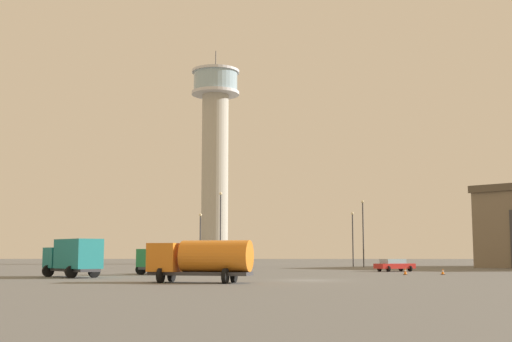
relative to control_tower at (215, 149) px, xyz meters
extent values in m
plane|color=#60605E|center=(15.00, -79.74, -22.11)|extent=(400.00, 400.00, 0.00)
cylinder|color=#B2AD9E|center=(0.00, 0.00, -5.65)|extent=(5.16, 5.16, 32.92)
cylinder|color=silver|center=(0.00, 0.00, 11.10)|extent=(9.32, 9.32, 0.60)
cylinder|color=#99B7C6|center=(0.00, 0.00, 13.30)|extent=(8.57, 8.57, 3.80)
cylinder|color=silver|center=(0.00, 0.00, 15.45)|extent=(9.32, 9.32, 0.50)
cylinder|color=#38383D|center=(0.00, 0.00, 17.70)|extent=(0.16, 0.16, 4.00)
cube|color=#38383D|center=(7.38, -84.44, -21.49)|extent=(7.21, 3.24, 0.24)
cube|color=orange|center=(4.92, -83.90, -20.40)|extent=(2.39, 2.59, 1.93)
cube|color=#99B7C6|center=(4.02, -83.71, -20.02)|extent=(0.48, 1.87, 0.97)
cylinder|color=orange|center=(8.48, -84.69, -20.31)|extent=(5.08, 3.08, 2.11)
cylinder|color=black|center=(4.77, -84.90, -21.61)|extent=(0.48, 1.04, 1.00)
cylinder|color=black|center=(5.20, -82.94, -21.61)|extent=(0.48, 1.04, 1.00)
cylinder|color=black|center=(9.21, -85.87, -21.61)|extent=(0.48, 1.04, 1.00)
cylinder|color=black|center=(9.64, -83.92, -21.61)|extent=(0.48, 1.04, 1.00)
cube|color=#38383D|center=(1.19, -64.94, -21.49)|extent=(2.86, 7.33, 0.24)
cube|color=#287A42|center=(0.82, -67.49, -20.55)|extent=(2.58, 2.31, 1.64)
cube|color=#99B7C6|center=(0.69, -68.42, -20.22)|extent=(1.96, 0.36, 0.82)
cube|color=brown|center=(1.36, -63.80, -21.29)|extent=(2.98, 5.12, 0.16)
cube|color=#997547|center=(1.43, -63.32, -20.76)|extent=(1.18, 1.18, 0.90)
cylinder|color=black|center=(1.86, -67.56, -21.61)|extent=(1.03, 0.42, 1.00)
cylinder|color=black|center=(-0.20, -67.27, -21.61)|extent=(1.03, 0.42, 1.00)
cylinder|color=black|center=(2.53, -62.97, -21.61)|extent=(1.03, 0.42, 1.00)
cylinder|color=black|center=(0.47, -62.67, -21.61)|extent=(1.03, 0.42, 1.00)
cube|color=#38383D|center=(-4.57, -74.20, -21.49)|extent=(5.93, 6.22, 0.24)
cube|color=teal|center=(-6.24, -72.39, -20.50)|extent=(2.93, 2.91, 1.73)
cube|color=#99B7C6|center=(-6.84, -71.73, -20.16)|extent=(1.45, 1.34, 0.87)
cube|color=teal|center=(-3.83, -75.01, -20.17)|extent=(4.76, 4.90, 2.40)
cylinder|color=black|center=(-6.93, -73.12, -21.61)|extent=(0.92, 0.88, 1.00)
cylinder|color=black|center=(-5.46, -71.76, -21.61)|extent=(0.92, 0.88, 1.00)
cylinder|color=black|center=(-3.93, -76.38, -21.61)|extent=(0.92, 0.88, 1.00)
cylinder|color=black|center=(-2.45, -75.03, -21.61)|extent=(0.92, 0.88, 1.00)
cube|color=red|center=(25.30, -54.70, -21.52)|extent=(4.72, 3.62, 0.55)
cube|color=#99B7C6|center=(25.11, -54.80, -20.99)|extent=(2.92, 2.55, 0.50)
cylinder|color=black|center=(26.21, -53.30, -21.79)|extent=(0.46, 0.65, 0.64)
cylinder|color=black|center=(26.97, -54.73, -21.79)|extent=(0.46, 0.65, 0.64)
cylinder|color=black|center=(23.64, -54.67, -21.79)|extent=(0.46, 0.65, 0.64)
cylinder|color=black|center=(24.39, -56.09, -21.79)|extent=(0.46, 0.65, 0.64)
cylinder|color=#38383D|center=(24.68, -31.33, -17.50)|extent=(0.18, 0.18, 9.22)
sphere|color=#F9E5B2|center=(24.68, -31.33, -12.67)|extent=(0.44, 0.44, 0.44)
cylinder|color=#38383D|center=(23.53, -27.83, -18.25)|extent=(0.18, 0.18, 7.72)
sphere|color=#F9E5B2|center=(23.53, -27.83, -14.17)|extent=(0.44, 0.44, 0.44)
cylinder|color=#38383D|center=(1.70, -37.08, -18.60)|extent=(0.18, 0.18, 7.03)
sphere|color=#F9E5B2|center=(1.70, -37.08, -14.86)|extent=(0.44, 0.44, 0.44)
cylinder|color=#38383D|center=(4.51, -37.31, -17.14)|extent=(0.18, 0.18, 9.95)
sphere|color=#F9E5B2|center=(4.51, -37.31, -11.94)|extent=(0.44, 0.44, 0.44)
cube|color=black|center=(27.98, -65.76, -22.09)|extent=(0.36, 0.36, 0.04)
cone|color=orange|center=(27.98, -65.76, -21.81)|extent=(0.30, 0.30, 0.52)
cylinder|color=white|center=(27.98, -65.76, -21.78)|extent=(0.21, 0.21, 0.08)
cube|color=black|center=(24.36, -66.44, -22.09)|extent=(0.36, 0.36, 0.04)
cone|color=orange|center=(24.36, -66.44, -21.76)|extent=(0.30, 0.30, 0.63)
cylinder|color=white|center=(24.36, -66.44, -21.72)|extent=(0.21, 0.21, 0.08)
camera|label=1|loc=(12.94, -130.99, -20.14)|focal=47.99mm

